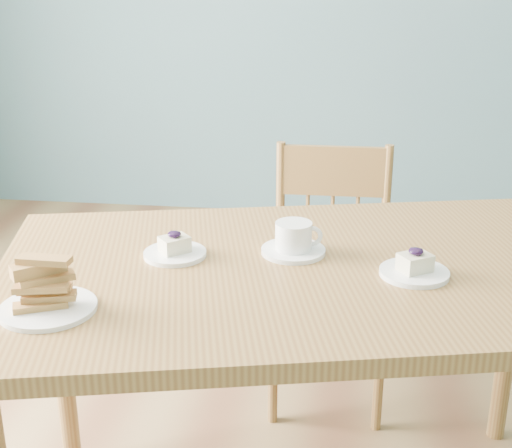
{
  "coord_description": "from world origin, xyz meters",
  "views": [
    {
      "loc": [
        -0.2,
        -1.58,
        1.43
      ],
      "look_at": [
        -0.4,
        -0.03,
        0.85
      ],
      "focal_mm": 50.0,
      "sensor_mm": 36.0,
      "label": 1
    }
  ],
  "objects_px": {
    "dining_chair": "(330,277)",
    "cheesecake_plate_far": "(175,250)",
    "coffee_cup": "(294,240)",
    "biscotti_plate": "(46,292)",
    "dining_table": "(317,295)",
    "cheesecake_plate_near": "(415,268)"
  },
  "relations": [
    {
      "from": "dining_chair",
      "to": "cheesecake_plate_far",
      "type": "bearing_deg",
      "value": -118.23
    },
    {
      "from": "dining_chair",
      "to": "coffee_cup",
      "type": "bearing_deg",
      "value": -97.71
    },
    {
      "from": "coffee_cup",
      "to": "biscotti_plate",
      "type": "distance_m",
      "value": 0.58
    },
    {
      "from": "dining_table",
      "to": "cheesecake_plate_far",
      "type": "relative_size",
      "value": 10.91
    },
    {
      "from": "cheesecake_plate_near",
      "to": "cheesecake_plate_far",
      "type": "height_order",
      "value": "cheesecake_plate_near"
    },
    {
      "from": "dining_chair",
      "to": "dining_table",
      "type": "bearing_deg",
      "value": -91.98
    },
    {
      "from": "cheesecake_plate_far",
      "to": "coffee_cup",
      "type": "relative_size",
      "value": 0.97
    },
    {
      "from": "cheesecake_plate_far",
      "to": "biscotti_plate",
      "type": "height_order",
      "value": "biscotti_plate"
    },
    {
      "from": "dining_table",
      "to": "coffee_cup",
      "type": "relative_size",
      "value": 10.54
    },
    {
      "from": "cheesecake_plate_near",
      "to": "dining_chair",
      "type": "bearing_deg",
      "value": 105.32
    },
    {
      "from": "dining_chair",
      "to": "coffee_cup",
      "type": "distance_m",
      "value": 0.73
    },
    {
      "from": "coffee_cup",
      "to": "cheesecake_plate_far",
      "type": "bearing_deg",
      "value": -173.88
    },
    {
      "from": "cheesecake_plate_near",
      "to": "biscotti_plate",
      "type": "height_order",
      "value": "biscotti_plate"
    },
    {
      "from": "cheesecake_plate_far",
      "to": "cheesecake_plate_near",
      "type": "bearing_deg",
      "value": -4.13
    },
    {
      "from": "cheesecake_plate_near",
      "to": "cheesecake_plate_far",
      "type": "xyz_separation_m",
      "value": [
        -0.55,
        0.04,
        -0.0
      ]
    },
    {
      "from": "cheesecake_plate_far",
      "to": "coffee_cup",
      "type": "height_order",
      "value": "coffee_cup"
    },
    {
      "from": "dining_table",
      "to": "coffee_cup",
      "type": "xyz_separation_m",
      "value": [
        -0.06,
        0.06,
        0.11
      ]
    },
    {
      "from": "dining_table",
      "to": "cheesecake_plate_near",
      "type": "xyz_separation_m",
      "value": [
        0.21,
        -0.03,
        0.09
      ]
    },
    {
      "from": "coffee_cup",
      "to": "dining_table",
      "type": "bearing_deg",
      "value": -49.96
    },
    {
      "from": "cheesecake_plate_near",
      "to": "coffee_cup",
      "type": "xyz_separation_m",
      "value": [
        -0.27,
        0.09,
        0.02
      ]
    },
    {
      "from": "cheesecake_plate_near",
      "to": "biscotti_plate",
      "type": "relative_size",
      "value": 0.8
    },
    {
      "from": "dining_table",
      "to": "cheesecake_plate_near",
      "type": "bearing_deg",
      "value": -21.81
    }
  ]
}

